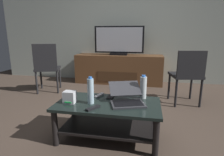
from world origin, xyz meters
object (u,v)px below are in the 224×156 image
at_px(water_bottle_near, 91,91).
at_px(water_bottle_far, 143,87).
at_px(cell_phone, 111,97).
at_px(side_chair, 47,66).
at_px(laptop, 127,97).
at_px(media_cabinet, 119,69).
at_px(dining_chair, 187,74).
at_px(tv_remote, 93,108).
at_px(television, 119,41).
at_px(soundbar_remote, 99,95).
at_px(coffee_table, 108,114).
at_px(router_box, 70,97).

bearing_deg(water_bottle_near, water_bottle_far, 26.61).
xyz_separation_m(water_bottle_far, cell_phone, (-0.36, -0.04, -0.12)).
distance_m(side_chair, laptop, 2.16).
height_order(media_cabinet, laptop, media_cabinet).
relative_size(dining_chair, tv_remote, 5.47).
relative_size(water_bottle_far, tv_remote, 1.67).
xyz_separation_m(television, water_bottle_near, (0.08, -2.40, -0.41)).
height_order(water_bottle_far, soundbar_remote, water_bottle_far).
height_order(coffee_table, water_bottle_far, water_bottle_far).
bearing_deg(coffee_table, television, 96.15).
bearing_deg(water_bottle_near, cell_phone, 53.60).
height_order(television, cell_phone, television).
bearing_deg(media_cabinet, tv_remote, -86.78).
distance_m(laptop, router_box, 0.60).
relative_size(side_chair, router_box, 7.41).
bearing_deg(soundbar_remote, side_chair, 154.85).
height_order(laptop, soundbar_remote, laptop).
xyz_separation_m(router_box, soundbar_remote, (0.25, 0.27, -0.05)).
xyz_separation_m(side_chair, water_bottle_near, (1.32, -1.45, 0.02)).
relative_size(laptop, water_bottle_near, 1.71).
height_order(media_cabinet, side_chair, side_chair).
xyz_separation_m(media_cabinet, laptop, (0.44, -2.32, 0.14)).
distance_m(router_box, cell_phone, 0.47).
height_order(media_cabinet, dining_chair, dining_chair).
height_order(television, tv_remote, television).
height_order(side_chair, water_bottle_far, side_chair).
xyz_separation_m(television, laptop, (0.44, -2.30, -0.49)).
bearing_deg(cell_phone, water_bottle_near, -123.65).
relative_size(coffee_table, media_cabinet, 0.56).
bearing_deg(water_bottle_far, dining_chair, 56.46).
relative_size(media_cabinet, television, 1.78).
relative_size(coffee_table, soundbar_remote, 6.80).
xyz_separation_m(television, tv_remote, (0.14, -2.54, -0.54)).
xyz_separation_m(dining_chair, tv_remote, (-1.12, -1.39, -0.09)).
bearing_deg(router_box, laptop, 12.02).
bearing_deg(laptop, tv_remote, -141.28).
height_order(water_bottle_near, soundbar_remote, water_bottle_near).
distance_m(coffee_table, television, 2.45).
relative_size(television, dining_chair, 1.25).
bearing_deg(cell_phone, water_bottle_far, 8.82).
bearing_deg(soundbar_remote, media_cabinet, 109.54).
bearing_deg(cell_phone, router_box, -144.18).
bearing_deg(water_bottle_far, side_chair, 147.40).
bearing_deg(side_chair, router_box, -53.36).
bearing_deg(media_cabinet, water_bottle_near, -88.13).
bearing_deg(router_box, television, 86.62).
distance_m(coffee_table, water_bottle_far, 0.49).
relative_size(television, laptop, 2.26).
relative_size(media_cabinet, cell_phone, 13.96).
relative_size(coffee_table, dining_chair, 1.24).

